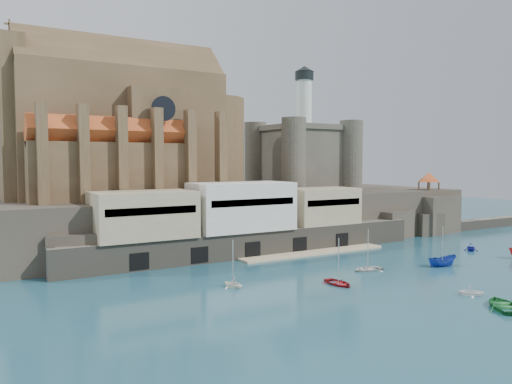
{
  "coord_description": "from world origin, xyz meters",
  "views": [
    {
      "loc": [
        -53.1,
        -54.0,
        16.92
      ],
      "look_at": [
        -1.9,
        32.0,
        10.59
      ],
      "focal_mm": 35.0,
      "sensor_mm": 36.0,
      "label": 1
    }
  ],
  "objects": [
    {
      "name": "castle_keep",
      "position": [
        16.08,
        41.08,
        18.31
      ],
      "size": [
        21.2,
        21.2,
        29.3
      ],
      "color": "#413E33",
      "rests_on": "promontory"
    },
    {
      "name": "boat_4",
      "position": [
        -22.21,
        3.89,
        0.0
      ],
      "size": [
        3.32,
        2.6,
        3.37
      ],
      "primitive_type": "imported",
      "rotation": [
        0.0,
        0.0,
        3.46
      ],
      "color": "white",
      "rests_on": "ground"
    },
    {
      "name": "ground",
      "position": [
        0.0,
        0.0,
        0.0
      ],
      "size": [
        300.0,
        300.0,
        0.0
      ],
      "primitive_type": "plane",
      "color": "#1A4758",
      "rests_on": "ground"
    },
    {
      "name": "pavilion",
      "position": [
        42.0,
        26.0,
        12.73
      ],
      "size": [
        6.4,
        6.4,
        5.4
      ],
      "color": "#4F3B25",
      "rests_on": "rock_outcrop"
    },
    {
      "name": "boat_0",
      "position": [
        -9.11,
        -2.09,
        0.0
      ],
      "size": [
        3.6,
        1.18,
        4.99
      ],
      "primitive_type": "imported",
      "rotation": [
        0.0,
        0.0,
        6.24
      ],
      "color": "maroon",
      "rests_on": "ground"
    },
    {
      "name": "promontory",
      "position": [
        -0.19,
        39.37,
        4.92
      ],
      "size": [
        100.0,
        36.0,
        10.0
      ],
      "color": "#2B2620",
      "rests_on": "ground"
    },
    {
      "name": "boat_7",
      "position": [
        29.11,
        5.07,
        0.0
      ],
      "size": [
        3.36,
        3.32,
        3.4
      ],
      "primitive_type": "imported",
      "rotation": [
        0.0,
        0.0,
        5.53
      ],
      "color": "#191B96",
      "rests_on": "ground"
    },
    {
      "name": "church",
      "position": [
        -24.13,
        41.85,
        22.13
      ],
      "size": [
        47.0,
        25.93,
        30.51
      ],
      "color": "#4F3B25",
      "rests_on": "promontory"
    },
    {
      "name": "boat_2",
      "position": [
        12.94,
        -1.44,
        0.0
      ],
      "size": [
        2.34,
        2.3,
        5.33
      ],
      "primitive_type": "imported",
      "rotation": [
        0.0,
        0.0,
        1.42
      ],
      "color": "#18369F",
      "rests_on": "ground"
    },
    {
      "name": "boat_6",
      "position": [
        0.49,
        2.36,
        0.0
      ],
      "size": [
        1.43,
        3.76,
        5.13
      ],
      "primitive_type": "imported",
      "rotation": [
        0.0,
        0.0,
        4.61
      ],
      "color": "silver",
      "rests_on": "ground"
    },
    {
      "name": "quay",
      "position": [
        -10.19,
        23.07,
        6.07
      ],
      "size": [
        70.0,
        12.0,
        13.05
      ],
      "color": "#635D4F",
      "rests_on": "ground"
    },
    {
      "name": "boat_3",
      "position": [
        0.12,
        -20.25,
        0.0
      ],
      "size": [
        4.48,
        3.94,
        6.5
      ],
      "primitive_type": "imported",
      "rotation": [
        0.0,
        0.0,
        2.47
      ],
      "color": "#1F7232",
      "rests_on": "ground"
    },
    {
      "name": "breakwater",
      "position": [
        66.0,
        24.0,
        0.0
      ],
      "size": [
        40.0,
        3.0,
        2.4
      ],
      "primitive_type": "cube",
      "color": "#635D4F",
      "rests_on": "ground"
    },
    {
      "name": "boat_1",
      "position": [
        1.59,
        -14.83,
        0.0
      ],
      "size": [
        3.22,
        3.16,
        3.25
      ],
      "primitive_type": "imported",
      "rotation": [
        0.0,
        0.0,
        0.74
      ],
      "color": "white",
      "rests_on": "ground"
    },
    {
      "name": "rock_outcrop",
      "position": [
        42.0,
        25.84,
        4.02
      ],
      "size": [
        14.5,
        10.5,
        8.7
      ],
      "color": "#2B2620",
      "rests_on": "ground"
    }
  ]
}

